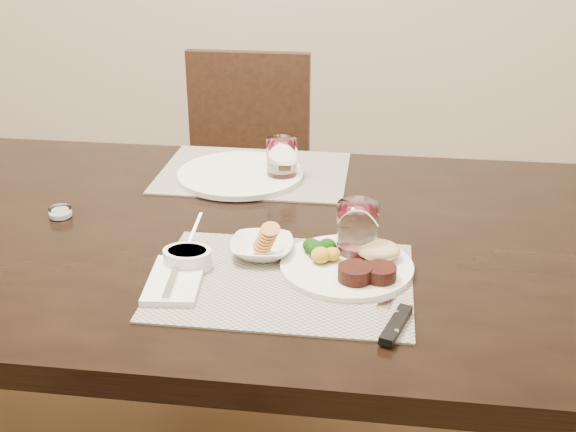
# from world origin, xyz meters

# --- Properties ---
(dining_table) EXTENTS (2.00, 1.00, 0.75)m
(dining_table) POSITION_xyz_m (0.00, 0.00, 0.67)
(dining_table) COLOR black
(dining_table) RESTS_ON ground
(chair_far) EXTENTS (0.42, 0.42, 0.90)m
(chair_far) POSITION_xyz_m (0.00, 0.93, 0.50)
(chair_far) COLOR black
(chair_far) RESTS_ON ground
(placemat_near) EXTENTS (0.46, 0.34, 0.00)m
(placemat_near) POSITION_xyz_m (0.30, -0.20, 0.75)
(placemat_near) COLOR gray
(placemat_near) RESTS_ON dining_table
(placemat_far) EXTENTS (0.46, 0.34, 0.00)m
(placemat_far) POSITION_xyz_m (0.15, 0.32, 0.75)
(placemat_far) COLOR gray
(placemat_far) RESTS_ON dining_table
(dinner_plate) EXTENTS (0.25, 0.25, 0.04)m
(dinner_plate) POSITION_xyz_m (0.42, -0.15, 0.77)
(dinner_plate) COLOR silver
(dinner_plate) RESTS_ON placemat_near
(napkin_fork) EXTENTS (0.11, 0.18, 0.02)m
(napkin_fork) POSITION_xyz_m (0.10, -0.24, 0.76)
(napkin_fork) COLOR silver
(napkin_fork) RESTS_ON placemat_near
(steak_knife) EXTENTS (0.07, 0.26, 0.01)m
(steak_knife) POSITION_xyz_m (0.50, -0.30, 0.76)
(steak_knife) COLOR white
(steak_knife) RESTS_ON placemat_near
(cracker_bowl) EXTENTS (0.13, 0.13, 0.05)m
(cracker_bowl) POSITION_xyz_m (0.24, -0.11, 0.77)
(cracker_bowl) COLOR silver
(cracker_bowl) RESTS_ON placemat_near
(sauce_ramekin) EXTENTS (0.09, 0.14, 0.07)m
(sauce_ramekin) POSITION_xyz_m (0.11, -0.18, 0.77)
(sauce_ramekin) COLOR silver
(sauce_ramekin) RESTS_ON placemat_near
(wine_glass_near) EXTENTS (0.08, 0.08, 0.11)m
(wine_glass_near) POSITION_xyz_m (0.42, -0.09, 0.80)
(wine_glass_near) COLOR white
(wine_glass_near) RESTS_ON placemat_near
(far_plate) EXTENTS (0.31, 0.31, 0.01)m
(far_plate) POSITION_xyz_m (0.12, 0.28, 0.76)
(far_plate) COLOR silver
(far_plate) RESTS_ON placemat_far
(wine_glass_far) EXTENTS (0.07, 0.07, 0.10)m
(wine_glass_far) POSITION_xyz_m (0.22, 0.28, 0.80)
(wine_glass_far) COLOR white
(wine_glass_far) RESTS_ON placemat_far
(salt_cellar) EXTENTS (0.05, 0.05, 0.02)m
(salt_cellar) POSITION_xyz_m (-0.22, 0.01, 0.76)
(salt_cellar) COLOR white
(salt_cellar) RESTS_ON dining_table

